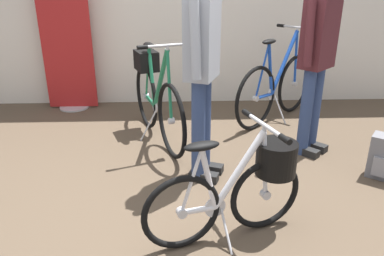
{
  "coord_description": "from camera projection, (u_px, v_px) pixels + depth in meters",
  "views": [
    {
      "loc": [
        0.02,
        -2.37,
        1.61
      ],
      "look_at": [
        0.13,
        0.2,
        0.55
      ],
      "focal_mm": 35.69,
      "sensor_mm": 36.0,
      "label": 1
    }
  ],
  "objects": [
    {
      "name": "ground_plane",
      "position": [
        176.0,
        208.0,
        2.8
      ],
      "size": [
        7.11,
        7.11,
        0.0
      ],
      "primitive_type": "plane",
      "color": "brown"
    },
    {
      "name": "display_bike_right",
      "position": [
        277.0,
        87.0,
        4.32
      ],
      "size": [
        1.11,
        1.07,
        1.04
      ],
      "color": "black",
      "rests_on": "ground_plane"
    },
    {
      "name": "display_bike_left",
      "position": [
        155.0,
        95.0,
        3.82
      ],
      "size": [
        0.65,
        1.42,
        1.04
      ],
      "color": "black",
      "rests_on": "ground_plane"
    },
    {
      "name": "folding_bike_foreground",
      "position": [
        244.0,
        183.0,
        2.4
      ],
      "size": [
        1.05,
        0.52,
        0.77
      ],
      "color": "black",
      "rests_on": "ground_plane"
    },
    {
      "name": "visitor_browsing",
      "position": [
        318.0,
        50.0,
        3.32
      ],
      "size": [
        0.41,
        0.4,
        1.68
      ],
      "color": "navy",
      "rests_on": "ground_plane"
    },
    {
      "name": "visitor_near_wall",
      "position": [
        202.0,
        57.0,
        2.87
      ],
      "size": [
        0.35,
        0.5,
        1.75
      ],
      "color": "navy",
      "rests_on": "ground_plane"
    },
    {
      "name": "floor_banner_stand",
      "position": [
        68.0,
        52.0,
        4.58
      ],
      "size": [
        0.6,
        0.36,
        1.59
      ],
      "color": "#B7B7BC",
      "rests_on": "ground_plane"
    }
  ]
}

